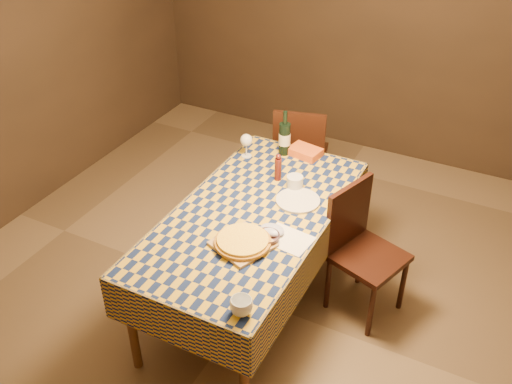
% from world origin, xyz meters
% --- Properties ---
extents(room, '(5.00, 5.10, 2.70)m').
position_xyz_m(room, '(0.00, 0.00, 1.35)').
color(room, brown).
rests_on(room, ground).
extents(dining_table, '(0.94, 1.84, 0.77)m').
position_xyz_m(dining_table, '(0.00, 0.00, 0.69)').
color(dining_table, brown).
rests_on(dining_table, ground).
extents(cutting_board, '(0.39, 0.39, 0.02)m').
position_xyz_m(cutting_board, '(0.10, -0.31, 0.78)').
color(cutting_board, tan).
rests_on(cutting_board, dining_table).
extents(pizza, '(0.35, 0.35, 0.03)m').
position_xyz_m(pizza, '(0.10, -0.31, 0.80)').
color(pizza, '#A0691A').
rests_on(pizza, cutting_board).
extents(pepper_mill, '(0.06, 0.06, 0.20)m').
position_xyz_m(pepper_mill, '(-0.02, 0.43, 0.86)').
color(pepper_mill, '#4A1511').
rests_on(pepper_mill, dining_table).
extents(bowl, '(0.18, 0.18, 0.05)m').
position_xyz_m(bowl, '(0.21, -0.21, 0.79)').
color(bowl, '#563D48').
rests_on(bowl, dining_table).
extents(wine_glass, '(0.10, 0.10, 0.18)m').
position_xyz_m(wine_glass, '(-0.37, 0.61, 0.90)').
color(wine_glass, silver).
rests_on(wine_glass, dining_table).
extents(wine_bottle, '(0.10, 0.10, 0.34)m').
position_xyz_m(wine_bottle, '(-0.14, 0.77, 0.90)').
color(wine_bottle, black).
rests_on(wine_bottle, dining_table).
extents(deli_tub, '(0.11, 0.11, 0.09)m').
position_xyz_m(deli_tub, '(0.12, 0.38, 0.82)').
color(deli_tub, silver).
rests_on(deli_tub, dining_table).
extents(takeout_container, '(0.25, 0.20, 0.06)m').
position_xyz_m(takeout_container, '(0.01, 0.82, 0.80)').
color(takeout_container, '#CC541A').
rests_on(takeout_container, dining_table).
extents(white_plate, '(0.32, 0.32, 0.02)m').
position_xyz_m(white_plate, '(0.21, 0.25, 0.78)').
color(white_plate, silver).
rests_on(white_plate, dining_table).
extents(tumbler, '(0.12, 0.12, 0.09)m').
position_xyz_m(tumbler, '(0.35, -0.79, 0.82)').
color(tumbler, white).
rests_on(tumbler, dining_table).
extents(flour_patch, '(0.30, 0.24, 0.00)m').
position_xyz_m(flour_patch, '(0.31, -0.14, 0.77)').
color(flour_patch, white).
rests_on(flour_patch, dining_table).
extents(flour_bag, '(0.18, 0.15, 0.05)m').
position_xyz_m(flour_bag, '(0.20, -0.13, 0.79)').
color(flour_bag, '#A7ADD6').
rests_on(flour_bag, dining_table).
extents(chair_far, '(0.51, 0.52, 0.93)m').
position_xyz_m(chair_far, '(-0.20, 1.26, 0.52)').
color(chair_far, black).
rests_on(chair_far, ground).
extents(chair_right, '(0.54, 0.54, 0.93)m').
position_xyz_m(chair_right, '(0.63, 0.32, 0.52)').
color(chair_right, black).
rests_on(chair_right, ground).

